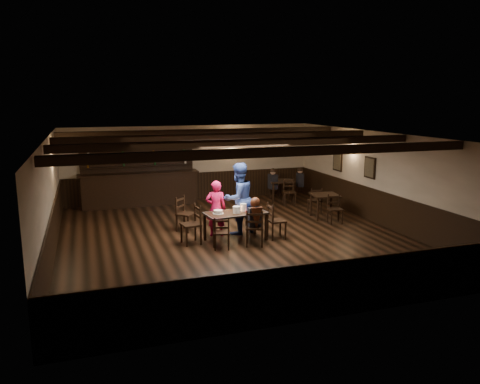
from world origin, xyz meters
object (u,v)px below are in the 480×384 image
object	(u,v)px
chair_near_right	(255,225)
bar_counter	(139,184)
man_blue	(238,199)
cake	(218,212)
dining_table	(236,215)
chair_near_left	(222,231)
woman_pink	(216,208)

from	to	relation	value
chair_near_right	bar_counter	distance (m)	6.06
man_blue	cake	size ratio (longest dim) A/B	6.76
dining_table	chair_near_left	world-z (taller)	chair_near_left
cake	bar_counter	xyz separation A→B (m)	(-1.42, 5.00, -0.07)
dining_table	cake	world-z (taller)	cake
dining_table	bar_counter	size ratio (longest dim) A/B	0.41
woman_pink	man_blue	bearing A→B (deg)	-165.36
chair_near_left	bar_counter	bearing A→B (deg)	103.22
chair_near_right	bar_counter	world-z (taller)	bar_counter
man_blue	cake	bearing A→B (deg)	18.61
chair_near_left	bar_counter	distance (m)	5.80
woman_pink	bar_counter	size ratio (longest dim) A/B	0.37
dining_table	woman_pink	bearing A→B (deg)	121.69
chair_near_left	cake	distance (m)	0.71
chair_near_right	cake	distance (m)	1.03
chair_near_left	cake	xyz separation A→B (m)	(0.09, 0.64, 0.31)
dining_table	chair_near_right	distance (m)	0.71
dining_table	woman_pink	size ratio (longest dim) A/B	1.10
bar_counter	chair_near_right	bearing A→B (deg)	-68.97
man_blue	dining_table	bearing A→B (deg)	45.46
dining_table	chair_near_left	distance (m)	0.85
dining_table	bar_counter	xyz separation A→B (m)	(-1.88, 5.02, 0.05)
dining_table	chair_near_left	size ratio (longest dim) A/B	2.00
chair_near_left	dining_table	bearing A→B (deg)	48.10
chair_near_left	chair_near_right	size ratio (longest dim) A/B	0.88
dining_table	man_blue	xyz separation A→B (m)	(0.28, 0.61, 0.30)
woman_pink	bar_counter	xyz separation A→B (m)	(-1.52, 4.44, -0.03)
woman_pink	cake	xyz separation A→B (m)	(-0.10, -0.56, 0.04)
woman_pink	bar_counter	distance (m)	4.69
chair_near_right	cake	xyz separation A→B (m)	(-0.76, 0.65, 0.24)
man_blue	cake	xyz separation A→B (m)	(-0.74, -0.59, -0.18)
chair_near_left	woman_pink	distance (m)	1.24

